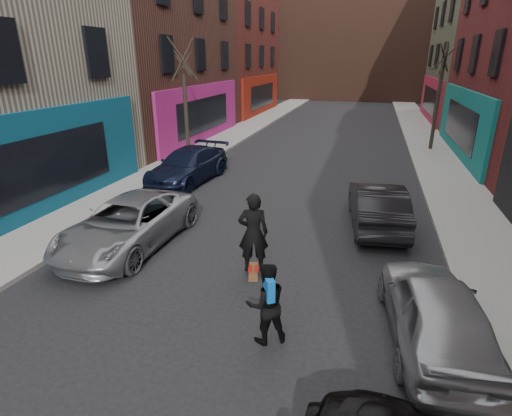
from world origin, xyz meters
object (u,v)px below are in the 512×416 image
Objects in this scene: tree_right_far at (440,87)px; pedestrian at (266,303)px; tree_left_far at (185,94)px; parked_left_end at (188,166)px; parked_right_far at (435,311)px; parked_right_end at (377,205)px; parked_left_far at (128,223)px; skateboard at (253,272)px; skateboarder at (253,233)px.

pedestrian is at bearing -104.91° from tree_right_far.
tree_left_far is 4.66m from parked_left_end.
parked_right_far is 0.95× the size of parked_right_end.
parked_left_far is 7.53m from parked_right_end.
parked_left_end is 1.21× the size of parked_right_far.
tree_right_far is 1.70× the size of parked_right_far.
tree_left_far is at bearing 107.02° from skateboard.
tree_left_far is 16.00m from parked_right_far.
skateboard is (-3.92, 1.54, -0.63)m from parked_right_far.
pedestrian is at bearing 65.78° from parked_right_end.
parked_left_end is 3.03× the size of pedestrian.
tree_left_far is 12.62m from skateboard.
parked_left_end reaches higher than parked_left_far.
parked_right_far reaches higher than skateboard.
tree_right_far is 1.60× the size of parked_right_end.
tree_left_far is 8.12× the size of skateboard.
skateboarder is at bearing 0.00° from skateboard.
tree_right_far is at bearing 54.80° from skateboard.
tree_right_far is 1.39× the size of parked_left_far.
parked_left_end reaches higher than parked_right_end.
parked_left_end is at bearing -65.21° from tree_left_far.
tree_left_far is at bearing -89.59° from pedestrian.
parked_right_end reaches higher than skateboard.
tree_left_far is at bearing -40.84° from parked_right_end.
tree_right_far is 18.16m from parked_right_far.
parked_right_far is (8.84, -8.36, -0.02)m from parked_left_end.
parked_right_far is 5.01× the size of skateboard.
tree_left_far is 1.33× the size of parked_left_far.
tree_right_far is 18.69m from parked_left_far.
parked_right_far is at bearing -13.67° from parked_left_far.
parked_left_far reaches higher than skateboard.
parked_right_end is 6.61m from pedestrian.
parked_left_far is at bearing -121.69° from tree_right_far.
parked_right_end is 2.12× the size of skateboarder.
skateboarder is (-3.92, 1.54, 0.42)m from parked_right_far.
parked_left_end is at bearing 101.50° from parked_left_far.
parked_left_end is at bearing -87.56° from pedestrian.
parked_right_far is 4.26m from skateboard.
skateboard is at bearing -48.96° from parked_left_end.
tree_right_far is (12.40, 6.00, 0.15)m from tree_left_far.
skateboarder is (0.00, 0.00, 1.05)m from skateboard.
parked_left_far is 8.02m from parked_right_far.
skateboard is 1.05m from skateboarder.
tree_left_far reaches higher than parked_left_end.
pedestrian reaches higher than skateboard.
tree_left_far reaches higher than skateboard.
tree_right_far reaches higher than skateboard.
parked_left_end is 12.16m from parked_right_far.
parked_left_far is at bearing -74.81° from parked_left_end.
tree_right_far is at bearing 25.82° from tree_left_far.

